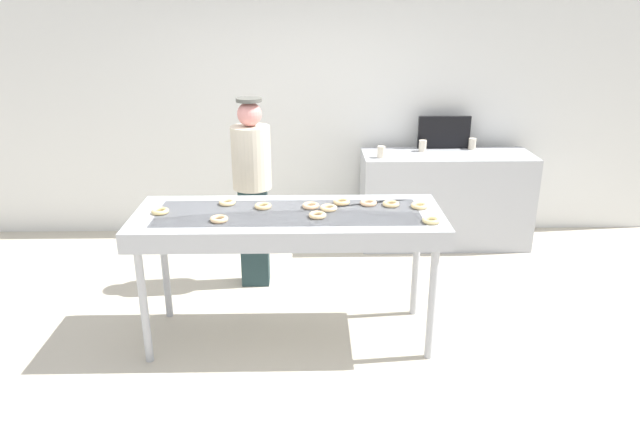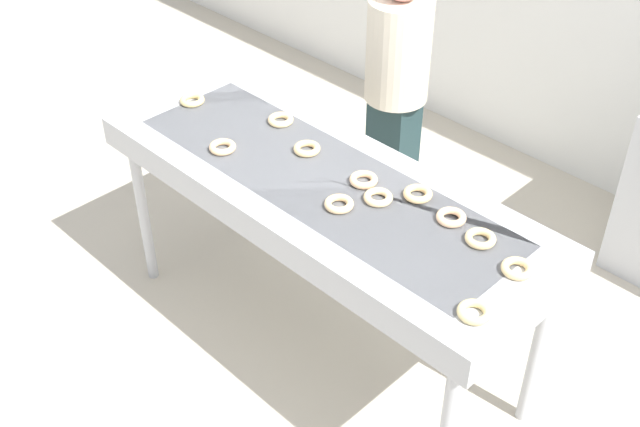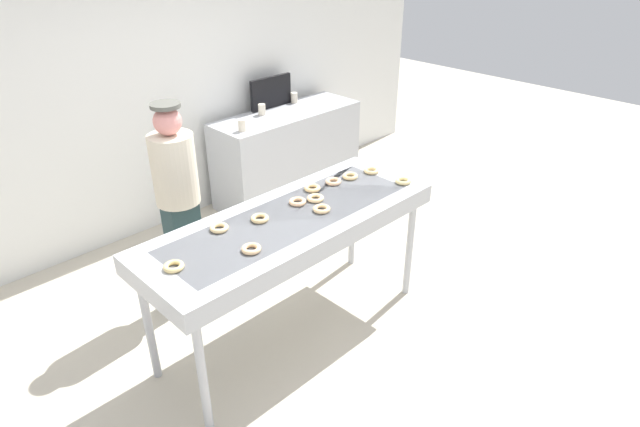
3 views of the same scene
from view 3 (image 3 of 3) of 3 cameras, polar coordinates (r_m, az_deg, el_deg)
name	(u,v)px [view 3 (image 3 of 3)]	position (r m, az deg, el deg)	size (l,w,h in m)	color
ground_plane	(294,329)	(4.22, -2.76, -12.16)	(16.00, 16.00, 0.00)	beige
back_wall	(122,78)	(5.25, -20.32, 13.36)	(8.00, 0.12, 3.05)	white
fryer_conveyor	(291,226)	(3.69, -3.09, -1.34)	(2.18, 0.78, 0.99)	#B7BABF
plain_donut_0	(251,249)	(3.29, -7.31, -3.74)	(0.12, 0.12, 0.03)	#F7C68B
plain_donut_1	(322,209)	(3.71, 0.17, 0.50)	(0.12, 0.12, 0.03)	#F6CA8C
plain_donut_2	(298,202)	(3.81, -2.40, 1.27)	(0.12, 0.12, 0.03)	#F6C28E
plain_donut_3	(333,181)	(4.11, 1.42, 3.43)	(0.12, 0.12, 0.03)	#F7C292
plain_donut_4	(260,218)	(3.61, -6.41, -0.51)	(0.12, 0.12, 0.03)	#F1CA85
plain_donut_5	(312,188)	(4.00, -0.82, 2.72)	(0.12, 0.12, 0.03)	#F2C784
plain_donut_6	(371,171)	(4.31, 5.49, 4.56)	(0.12, 0.12, 0.03)	#F6D28C
plain_donut_7	(350,176)	(4.20, 3.22, 3.98)	(0.12, 0.12, 0.03)	#F2CE8B
plain_donut_8	(219,228)	(3.54, -10.65, -1.51)	(0.12, 0.12, 0.03)	#F8D391
plain_donut_9	(174,266)	(3.22, -15.29, -5.44)	(0.12, 0.12, 0.03)	#F6D486
plain_donut_10	(315,198)	(3.85, -0.49, 1.64)	(0.12, 0.12, 0.03)	#F7D294
plain_donut_11	(403,181)	(4.16, 8.82, 3.44)	(0.12, 0.12, 0.03)	#EFD48A
worker_baker	(178,197)	(4.16, -14.83, 1.67)	(0.33, 0.33, 1.66)	#22383A
prep_counter	(288,154)	(6.01, -3.43, 6.34)	(1.71, 0.59, 0.96)	#B7BABF
paper_cup_0	(294,98)	(6.16, -2.76, 12.19)	(0.08, 0.08, 0.11)	beige
paper_cup_1	(242,125)	(5.32, -8.29, 9.26)	(0.08, 0.08, 0.11)	beige
paper_cup_2	(262,109)	(5.77, -6.19, 10.93)	(0.08, 0.08, 0.11)	beige
menu_display	(271,92)	(5.98, -5.23, 12.71)	(0.54, 0.04, 0.33)	black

